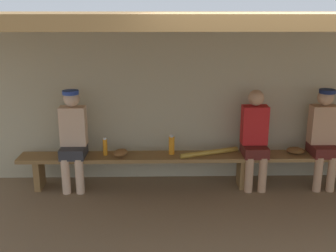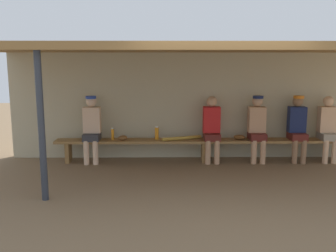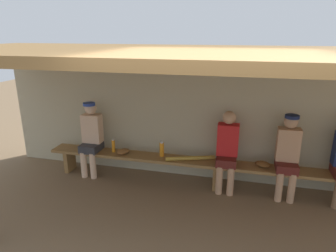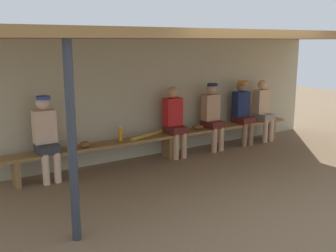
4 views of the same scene
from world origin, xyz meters
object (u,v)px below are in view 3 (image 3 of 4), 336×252
object	(u,v)px
water_bottle_clear	(162,149)
baseball_glove_worn	(123,151)
water_bottle_blue	(113,146)
baseball_bat	(190,158)
player_middle	(91,135)
player_in_white	(288,153)
player_in_red	(227,148)
baseball_glove_tan	(263,164)
bench	(216,167)

from	to	relation	value
water_bottle_clear	baseball_glove_worn	distance (m)	0.70
water_bottle_blue	baseball_bat	xyz separation A→B (m)	(1.40, -0.02, -0.08)
player_middle	player_in_white	size ratio (longest dim) A/B	1.00
player_in_red	baseball_glove_tan	distance (m)	0.62
water_bottle_blue	baseball_bat	distance (m)	1.41
water_bottle_blue	player_middle	bearing A→B (deg)	-177.18
player_middle	player_in_red	bearing A→B (deg)	-0.01
player_in_red	water_bottle_clear	world-z (taller)	player_in_red
baseball_glove_worn	water_bottle_blue	bearing A→B (deg)	105.81
water_bottle_blue	water_bottle_clear	bearing A→B (deg)	1.54
player_in_white	player_in_red	xyz separation A→B (m)	(-0.92, -0.00, -0.02)
water_bottle_clear	baseball_glove_worn	world-z (taller)	water_bottle_clear
bench	player_in_white	bearing A→B (deg)	0.19
player_middle	bench	bearing A→B (deg)	-0.09
bench	player_in_white	xyz separation A→B (m)	(1.08, 0.00, 0.36)
player_middle	player_in_red	size ratio (longest dim) A/B	1.01
player_in_red	baseball_glove_tan	size ratio (longest dim) A/B	5.56
baseball_glove_tan	player_in_white	bearing A→B (deg)	15.56
bench	water_bottle_blue	xyz separation A→B (m)	(-1.85, 0.02, 0.19)
bench	baseball_bat	distance (m)	0.46
water_bottle_blue	baseball_glove_worn	world-z (taller)	water_bottle_blue
water_bottle_blue	water_bottle_clear	xyz separation A→B (m)	(0.89, 0.02, 0.01)
player_in_red	player_in_white	bearing A→B (deg)	0.03
water_bottle_blue	baseball_glove_tan	xyz separation A→B (m)	(2.58, -0.00, -0.07)
water_bottle_clear	bench	bearing A→B (deg)	-2.88
player_middle	player_in_red	world-z (taller)	player_middle
player_middle	player_in_red	distance (m)	2.42
baseball_glove_worn	player_in_red	bearing A→B (deg)	-61.21
water_bottle_clear	water_bottle_blue	bearing A→B (deg)	-178.46
player_middle	water_bottle_clear	bearing A→B (deg)	1.95
player_middle	baseball_glove_tan	size ratio (longest dim) A/B	5.60
baseball_glove_tan	water_bottle_blue	bearing A→B (deg)	-161.19
player_in_white	baseball_glove_worn	size ratio (longest dim) A/B	5.60
player_middle	water_bottle_clear	xyz separation A→B (m)	(1.31, 0.04, -0.16)
water_bottle_blue	baseball_glove_tan	size ratio (longest dim) A/B	1.01
water_bottle_clear	player_in_red	bearing A→B (deg)	-2.32
player_in_white	baseball_bat	xyz separation A→B (m)	(-1.52, -0.00, -0.25)
player_middle	water_bottle_clear	distance (m)	1.32
baseball_bat	water_bottle_clear	bearing A→B (deg)	155.40
player_in_white	water_bottle_clear	bearing A→B (deg)	178.75
bench	water_bottle_blue	world-z (taller)	water_bottle_blue
water_bottle_clear	baseball_glove_worn	xyz separation A→B (m)	(-0.69, -0.07, -0.08)
bench	player_in_red	world-z (taller)	player_in_red
player_middle	baseball_glove_tan	world-z (taller)	player_middle
bench	baseball_glove_worn	xyz separation A→B (m)	(-1.64, -0.02, 0.12)
baseball_bat	player_in_red	bearing A→B (deg)	-18.93
player_in_white	baseball_bat	bearing A→B (deg)	-179.87
player_in_red	baseball_glove_worn	xyz separation A→B (m)	(-1.80, -0.02, -0.22)
player_in_red	baseball_glove_tan	xyz separation A→B (m)	(0.57, 0.02, -0.22)
bench	player_in_white	size ratio (longest dim) A/B	4.46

